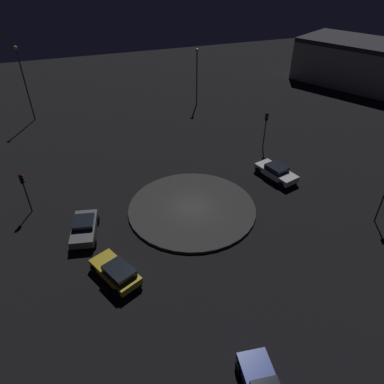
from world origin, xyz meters
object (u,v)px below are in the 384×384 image
car_grey (84,227)px  streetlamp_south (197,69)px  traffic_light_east (24,185)px  car_white (276,172)px  streetlamp_southeast (24,78)px  traffic_light_southwest (266,124)px  car_yellow (116,272)px

car_grey → streetlamp_south: size_ratio=0.56×
traffic_light_east → car_white: bearing=12.4°
car_white → streetlamp_southeast: 34.16m
streetlamp_southeast → traffic_light_southwest: bearing=144.9°
car_white → traffic_light_east: 23.95m
car_yellow → car_grey: 5.95m
car_grey → car_white: bearing=-71.4°
traffic_light_east → streetlamp_south: streetlamp_south is taller
car_white → traffic_light_southwest: size_ratio=1.10×
car_grey → streetlamp_southeast: size_ratio=0.46×
car_white → car_yellow: bearing=-80.7°
traffic_light_southwest → streetlamp_south: (2.43, -16.00, 2.08)m
traffic_light_southwest → traffic_light_east: bearing=-26.8°
car_yellow → traffic_light_east: 12.25m
car_grey → traffic_light_southwest: size_ratio=1.01×
traffic_light_southwest → streetlamp_south: bearing=-116.2°
traffic_light_southwest → streetlamp_south: size_ratio=0.55×
car_white → car_grey: bearing=-98.2°
car_yellow → traffic_light_southwest: traffic_light_southwest is taller
car_yellow → streetlamp_southeast: (5.73, -32.17, 5.07)m
car_white → streetlamp_southeast: (23.56, -24.22, 5.05)m
traffic_light_southwest → streetlamp_southeast: 31.35m
car_white → streetlamp_south: bearing=166.4°
car_grey → car_white: (-19.49, -2.23, 0.03)m
car_yellow → traffic_light_southwest: 24.49m
car_yellow → traffic_light_southwest: size_ratio=1.02×
car_yellow → traffic_light_east: traffic_light_east is taller
car_white → streetlamp_south: size_ratio=0.61×
car_grey → streetlamp_south: (-19.04, -24.48, 4.48)m
car_yellow → traffic_light_east: size_ratio=1.13×
traffic_light_southwest → streetlamp_south: 16.32m
car_yellow → streetlamp_southeast: size_ratio=0.47×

